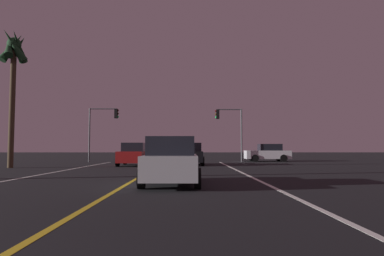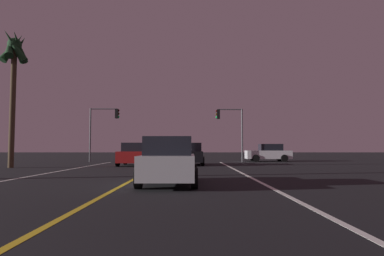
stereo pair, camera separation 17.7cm
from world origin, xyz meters
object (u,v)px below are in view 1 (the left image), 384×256
at_px(traffic_light_near_right, 229,123).
at_px(palm_tree_left_mid, 14,58).
at_px(car_crossing_side, 268,153).
at_px(car_lead_same_lane, 172,162).
at_px(car_oncoming, 134,154).
at_px(traffic_light_near_left, 104,122).
at_px(car_ahead_far, 191,154).

relative_size(traffic_light_near_right, palm_tree_left_mid, 0.54).
bearing_deg(car_crossing_side, car_lead_same_lane, 68.13).
bearing_deg(car_oncoming, car_lead_same_lane, 15.08).
bearing_deg(car_lead_same_lane, palm_tree_left_mid, 47.67).
height_order(car_lead_same_lane, car_oncoming, same).
xyz_separation_m(car_lead_same_lane, car_oncoming, (-3.55, 13.19, 0.00)).
xyz_separation_m(car_lead_same_lane, traffic_light_near_right, (4.35, 19.53, 2.89)).
bearing_deg(traffic_light_near_right, car_lead_same_lane, 77.46).
relative_size(car_crossing_side, traffic_light_near_left, 0.85).
height_order(traffic_light_near_right, palm_tree_left_mid, palm_tree_left_mid).
xyz_separation_m(car_ahead_far, car_lead_same_lane, (-0.72, -13.92, 0.00)).
height_order(car_oncoming, traffic_light_near_left, traffic_light_near_left).
bearing_deg(car_lead_same_lane, traffic_light_near_right, -12.54).
distance_m(car_oncoming, palm_tree_left_mid, 10.47).
relative_size(car_ahead_far, car_lead_same_lane, 1.00).
distance_m(traffic_light_near_right, traffic_light_near_left, 11.80).
relative_size(car_crossing_side, palm_tree_left_mid, 0.46).
bearing_deg(car_ahead_far, palm_tree_left_mid, 107.40).
relative_size(car_lead_same_lane, traffic_light_near_left, 0.85).
height_order(car_crossing_side, palm_tree_left_mid, palm_tree_left_mid).
xyz_separation_m(car_oncoming, traffic_light_near_left, (-3.91, 6.34, 2.94)).
bearing_deg(car_oncoming, palm_tree_left_mid, -68.53).
xyz_separation_m(car_crossing_side, palm_tree_left_mid, (-19.48, -10.48, 6.50)).
relative_size(car_ahead_far, traffic_light_near_left, 0.85).
xyz_separation_m(car_oncoming, palm_tree_left_mid, (-7.63, -3.00, 6.50)).
distance_m(car_lead_same_lane, car_oncoming, 13.66).
relative_size(car_crossing_side, traffic_light_near_right, 0.86).
distance_m(car_ahead_far, car_oncoming, 4.33).
relative_size(car_oncoming, traffic_light_near_right, 0.86).
xyz_separation_m(traffic_light_near_left, palm_tree_left_mid, (-3.73, -9.34, 3.56)).
distance_m(car_lead_same_lane, palm_tree_left_mid, 16.47).
height_order(car_oncoming, palm_tree_left_mid, palm_tree_left_mid).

